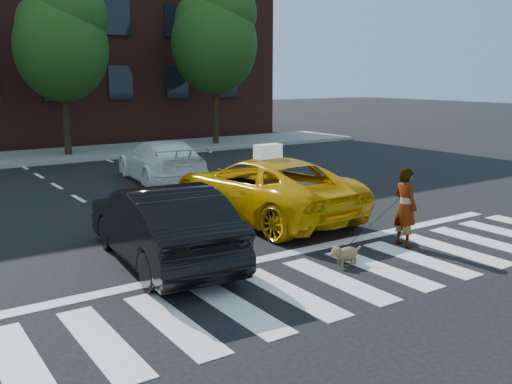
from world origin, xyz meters
TOP-DOWN VIEW (x-y plane):
  - ground at (0.00, 0.00)m, footprint 120.00×120.00m
  - crosswalk at (0.00, 0.00)m, footprint 13.00×2.40m
  - stop_line at (0.00, 1.60)m, footprint 12.00×0.30m
  - sidewalk_far at (0.00, 17.50)m, footprint 30.00×4.00m
  - building at (0.00, 25.00)m, footprint 26.00×10.00m
  - tree_mid at (0.53, 17.00)m, footprint 3.69×3.69m
  - tree_right at (7.53, 17.00)m, footprint 4.00×4.00m
  - taxi at (1.40, 4.20)m, footprint 2.72×5.37m
  - black_sedan at (-2.00, 2.50)m, footprint 1.90×4.48m
  - white_suv at (1.40, 9.89)m, footprint 2.43×4.81m
  - woman at (2.42, 0.75)m, footprint 0.42×0.60m
  - dog at (0.64, 0.52)m, footprint 0.64×0.32m
  - taxi_sign at (1.40, 4.00)m, footprint 0.67×0.32m

SIDE VIEW (x-z plane):
  - ground at x=0.00m, z-range 0.00..0.00m
  - crosswalk at x=0.00m, z-range 0.00..0.01m
  - stop_line at x=0.00m, z-range 0.00..0.01m
  - sidewalk_far at x=0.00m, z-range 0.00..0.15m
  - dog at x=0.64m, z-range 0.03..0.39m
  - white_suv at x=1.40m, z-range 0.00..1.34m
  - black_sedan at x=-2.00m, z-range 0.00..1.44m
  - taxi at x=1.40m, z-range 0.00..1.46m
  - woman at x=2.42m, z-range 0.00..1.57m
  - taxi_sign at x=1.40m, z-range 1.46..1.78m
  - tree_mid at x=0.53m, z-range 1.30..8.40m
  - tree_right at x=7.53m, z-range 1.41..9.11m
  - building at x=0.00m, z-range 0.00..12.00m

